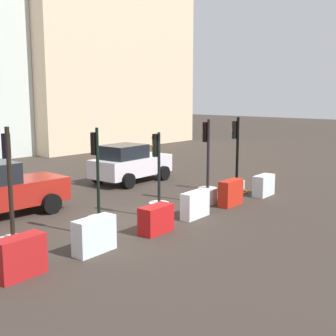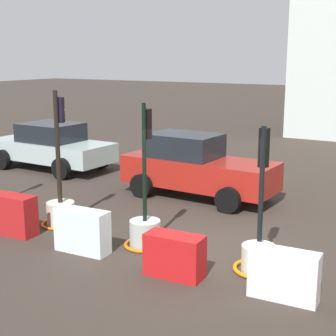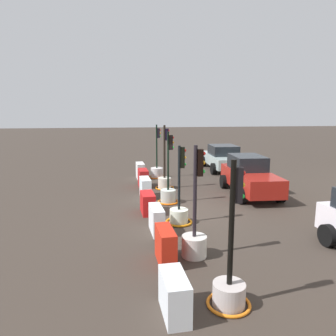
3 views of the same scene
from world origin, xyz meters
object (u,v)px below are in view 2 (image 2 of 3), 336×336
(construction_barrier_2, at_px, (82,231))
(construction_barrier_4, at_px, (284,275))
(construction_barrier_1, at_px, (13,215))
(car_silver_hatchback, at_px, (51,146))
(traffic_light_3, at_px, (259,250))
(construction_barrier_3, at_px, (175,256))
(car_red_compact, at_px, (196,167))
(traffic_light_2, at_px, (145,227))
(traffic_light_1, at_px, (61,205))

(construction_barrier_2, xyz_separation_m, construction_barrier_4, (4.20, 0.08, -0.02))
(construction_barrier_1, distance_m, car_silver_hatchback, 6.84)
(traffic_light_3, distance_m, construction_barrier_3, 1.59)
(car_red_compact, bearing_deg, construction_barrier_3, -66.36)
(construction_barrier_1, bearing_deg, car_red_compact, 66.89)
(traffic_light_2, distance_m, car_silver_hatchback, 8.39)
(traffic_light_2, height_order, car_red_compact, traffic_light_2)
(traffic_light_3, bearing_deg, car_red_compact, 130.81)
(traffic_light_2, height_order, construction_barrier_2, traffic_light_2)
(construction_barrier_1, relative_size, construction_barrier_4, 0.97)
(traffic_light_2, bearing_deg, traffic_light_3, 0.73)
(construction_barrier_2, distance_m, car_silver_hatchback, 8.22)
(traffic_light_1, distance_m, construction_barrier_3, 3.95)
(traffic_light_2, distance_m, construction_barrier_4, 3.38)
(traffic_light_1, distance_m, construction_barrier_1, 1.15)
(traffic_light_3, distance_m, car_red_compact, 5.22)
(car_red_compact, relative_size, car_silver_hatchback, 0.96)
(construction_barrier_3, distance_m, car_silver_hatchback, 9.99)
(construction_barrier_3, bearing_deg, traffic_light_1, 163.19)
(traffic_light_2, bearing_deg, traffic_light_1, 176.21)
(construction_barrier_2, xyz_separation_m, car_silver_hatchback, (-6.06, 5.54, 0.37))
(traffic_light_1, height_order, traffic_light_2, traffic_light_1)
(construction_barrier_2, xyz_separation_m, car_red_compact, (0.04, 4.89, 0.42))
(traffic_light_2, distance_m, car_red_compact, 4.09)
(traffic_light_2, height_order, construction_barrier_4, traffic_light_2)
(construction_barrier_1, height_order, car_red_compact, car_red_compact)
(construction_barrier_3, distance_m, construction_barrier_4, 2.00)
(traffic_light_3, height_order, car_red_compact, traffic_light_3)
(construction_barrier_3, bearing_deg, construction_barrier_1, 178.80)
(traffic_light_2, bearing_deg, construction_barrier_1, -163.30)
(construction_barrier_2, height_order, construction_barrier_4, construction_barrier_2)
(construction_barrier_1, height_order, car_silver_hatchback, car_silver_hatchback)
(traffic_light_3, relative_size, construction_barrier_2, 2.34)
(construction_barrier_2, distance_m, car_red_compact, 4.91)
(construction_barrier_2, bearing_deg, traffic_light_2, 44.63)
(construction_barrier_4, relative_size, car_red_compact, 0.26)
(traffic_light_1, xyz_separation_m, construction_barrier_1, (-0.45, -1.05, -0.03))
(construction_barrier_2, relative_size, car_silver_hatchback, 0.25)
(construction_barrier_1, relative_size, car_silver_hatchback, 0.24)
(traffic_light_1, bearing_deg, traffic_light_3, -1.53)
(traffic_light_2, bearing_deg, construction_barrier_3, -37.41)
(traffic_light_3, distance_m, construction_barrier_2, 3.57)
(construction_barrier_3, relative_size, car_red_compact, 0.25)
(construction_barrier_4, bearing_deg, construction_barrier_2, -178.92)
(car_silver_hatchback, bearing_deg, traffic_light_1, -44.82)
(construction_barrier_1, xyz_separation_m, construction_barrier_4, (6.23, 0.05, -0.03))
(traffic_light_3, relative_size, construction_barrier_1, 2.45)
(construction_barrier_1, bearing_deg, construction_barrier_4, 0.45)
(construction_barrier_2, relative_size, construction_barrier_3, 1.07)
(construction_barrier_2, bearing_deg, traffic_light_3, 15.44)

